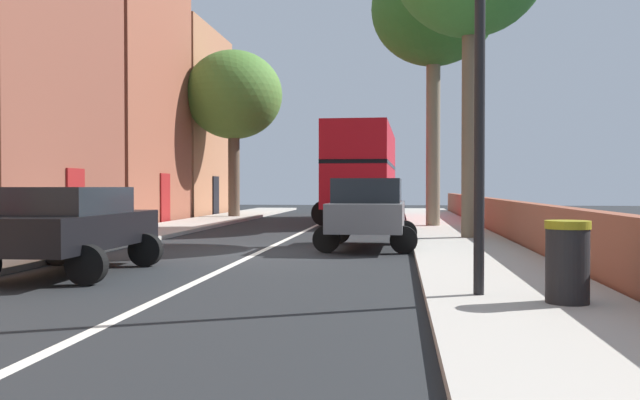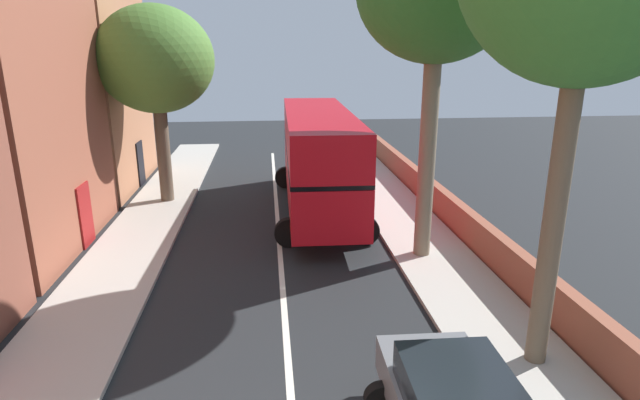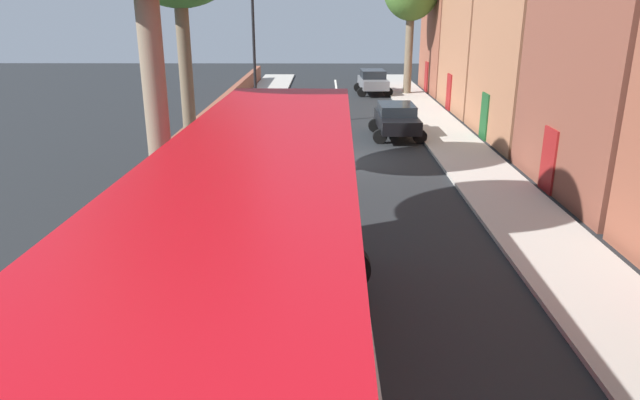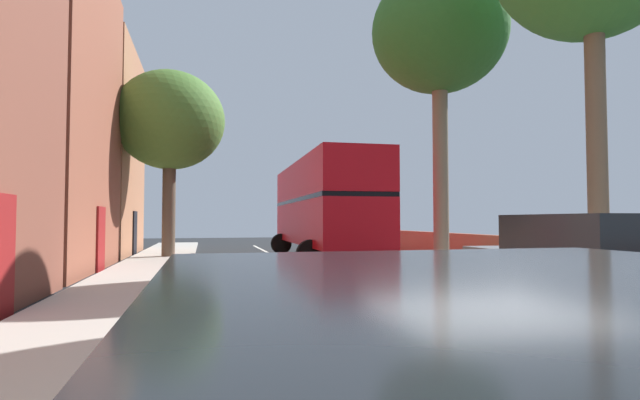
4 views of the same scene
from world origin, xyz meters
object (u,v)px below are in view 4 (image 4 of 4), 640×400
Objects in this scene: street_tree_left_2 at (170,121)px; parked_car_grey_right_0 at (582,264)px; street_tree_right_3 at (439,34)px; double_decker_bus at (323,204)px.

parked_car_grey_right_0 is at bearing -65.01° from street_tree_left_2.
street_tree_right_3 is (2.01, 8.41, 7.00)m from parked_car_grey_right_0.
street_tree_right_3 reaches higher than double_decker_bus.
double_decker_bus is at bearing 118.94° from street_tree_right_3.
street_tree_right_3 is at bearing 76.56° from parked_car_grey_right_0.
street_tree_right_3 is (2.81, -5.08, 5.62)m from double_decker_bus.
parked_car_grey_right_0 is 0.41× the size of street_tree_right_3.
street_tree_left_2 reaches higher than parked_car_grey_right_0.
parked_car_grey_right_0 is 11.13m from street_tree_right_3.
double_decker_bus is at bearing -16.65° from street_tree_left_2.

